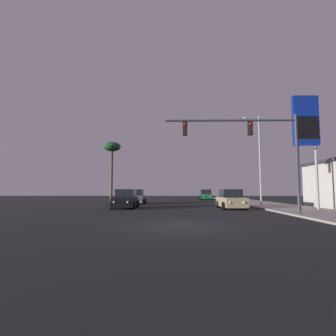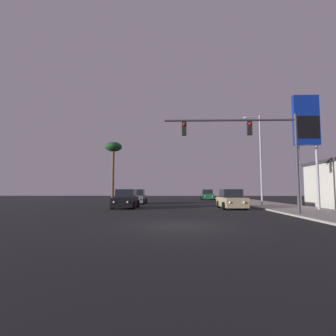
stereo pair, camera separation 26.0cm
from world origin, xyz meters
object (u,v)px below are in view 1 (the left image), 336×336
(traffic_light_mast, at_px, (257,141))
(gas_station_sign, at_px, (306,127))
(car_tan, at_px, (231,200))
(car_grey, at_px, (136,197))
(street_lamp, at_px, (259,155))
(car_black, at_px, (126,200))
(palm_tree_mid, at_px, (112,150))
(car_green, at_px, (206,195))

(traffic_light_mast, bearing_deg, gas_station_sign, 35.00)
(car_tan, bearing_deg, car_grey, -41.47)
(traffic_light_mast, xyz_separation_m, street_lamp, (3.06, 9.10, 0.32))
(car_black, bearing_deg, car_tan, 176.41)
(traffic_light_mast, bearing_deg, car_grey, 126.10)
(car_tan, height_order, car_grey, same)
(car_grey, height_order, palm_tree_mid, palm_tree_mid)
(car_green, distance_m, traffic_light_mast, 26.80)
(traffic_light_mast, distance_m, palm_tree_mid, 23.82)
(car_tan, bearing_deg, traffic_light_mast, 93.09)
(street_lamp, xyz_separation_m, palm_tree_mid, (-17.14, 9.96, 2.11))
(car_black, height_order, gas_station_sign, gas_station_sign)
(car_green, relative_size, palm_tree_mid, 0.52)
(car_black, height_order, traffic_light_mast, traffic_light_mast)
(traffic_light_mast, xyz_separation_m, gas_station_sign, (5.02, 3.51, 1.82))
(traffic_light_mast, bearing_deg, street_lamp, 71.38)
(car_grey, xyz_separation_m, palm_tree_mid, (-4.24, 5.57, 6.46))
(car_black, xyz_separation_m, car_grey, (-0.07, 7.25, 0.00))
(car_green, bearing_deg, car_grey, 55.25)
(car_tan, distance_m, gas_station_sign, 8.38)
(car_black, distance_m, car_tan, 9.26)
(traffic_light_mast, bearing_deg, car_black, 147.44)
(traffic_light_mast, height_order, gas_station_sign, gas_station_sign)
(car_black, xyz_separation_m, car_tan, (9.25, -0.42, 0.00))
(car_grey, distance_m, street_lamp, 14.31)
(car_green, height_order, palm_tree_mid, palm_tree_mid)
(car_tan, xyz_separation_m, car_grey, (-9.32, 7.68, 0.00))
(car_black, relative_size, car_green, 1.00)
(car_tan, distance_m, street_lamp, 6.53)
(car_black, xyz_separation_m, gas_station_sign, (14.78, -2.72, 5.86))
(car_grey, bearing_deg, car_green, -128.49)
(car_grey, distance_m, traffic_light_mast, 17.18)
(car_black, relative_size, traffic_light_mast, 0.50)
(car_tan, height_order, traffic_light_mast, traffic_light_mast)
(palm_tree_mid, bearing_deg, car_tan, -44.33)
(car_grey, distance_m, palm_tree_mid, 9.53)
(car_green, distance_m, street_lamp, 18.21)
(traffic_light_mast, height_order, street_lamp, street_lamp)
(car_green, bearing_deg, palm_tree_mid, 30.08)
(car_grey, height_order, street_lamp, street_lamp)
(gas_station_sign, bearing_deg, traffic_light_mast, -145.00)
(car_black, height_order, car_green, same)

